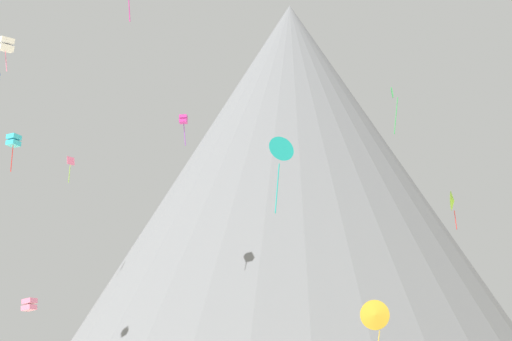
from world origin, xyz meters
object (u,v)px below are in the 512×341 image
(kite_rainbow_high, at_px, (74,163))
(kite_green_high, at_px, (397,101))
(kite_red_mid, at_px, (0,55))
(kite_magenta_high, at_px, (187,120))
(kite_white_high, at_px, (10,45))
(rock_massif, at_px, (295,192))
(kite_pink_low, at_px, (33,305))
(kite_lime_mid, at_px, (456,201))
(kite_gold_low, at_px, (379,316))
(kite_cyan_mid, at_px, (17,141))
(kite_teal_mid, at_px, (284,150))

(kite_rainbow_high, xyz_separation_m, kite_green_high, (38.88, -17.53, 2.13))
(kite_red_mid, relative_size, kite_magenta_high, 0.77)
(kite_white_high, relative_size, kite_green_high, 0.61)
(rock_massif, height_order, kite_rainbow_high, rock_massif)
(kite_green_high, distance_m, kite_magenta_high, 22.85)
(kite_pink_low, distance_m, kite_lime_mid, 43.77)
(rock_massif, bearing_deg, kite_rainbow_high, -151.45)
(kite_gold_low, bearing_deg, kite_green_high, 65.48)
(kite_rainbow_high, xyz_separation_m, kite_cyan_mid, (1.60, -25.88, -4.87))
(kite_pink_low, bearing_deg, kite_green_high, 120.55)
(kite_pink_low, relative_size, kite_green_high, 0.27)
(kite_pink_low, xyz_separation_m, kite_rainbow_high, (-2.95, 21.70, 19.61))
(kite_white_high, xyz_separation_m, kite_gold_low, (31.20, 4.84, -22.36))
(kite_green_high, bearing_deg, kite_gold_low, -151.21)
(kite_white_high, distance_m, kite_cyan_mid, 9.86)
(kite_green_high, relative_size, kite_red_mid, 1.93)
(kite_rainbow_high, bearing_deg, kite_lime_mid, 161.02)
(kite_teal_mid, relative_size, kite_gold_low, 0.85)
(kite_rainbow_high, bearing_deg, kite_magenta_high, 137.50)
(kite_pink_low, height_order, kite_cyan_mid, kite_cyan_mid)
(rock_massif, xyz_separation_m, kite_white_high, (-26.57, -49.45, 1.61))
(kite_lime_mid, xyz_separation_m, kite_cyan_mid, (-43.30, -9.90, 3.61))
(kite_gold_low, distance_m, kite_lime_mid, 20.76)
(kite_gold_low, relative_size, kite_cyan_mid, 1.97)
(rock_massif, distance_m, kite_white_high, 56.16)
(rock_massif, distance_m, kite_red_mid, 61.44)
(kite_pink_low, bearing_deg, kite_lime_mid, 121.70)
(kite_pink_low, height_order, kite_teal_mid, kite_teal_mid)
(kite_gold_low, bearing_deg, rock_massif, 94.70)
(kite_magenta_high, bearing_deg, kite_cyan_mid, -49.69)
(kite_white_high, bearing_deg, kite_red_mid, -108.73)
(kite_cyan_mid, bearing_deg, rock_massif, -95.12)
(kite_white_high, relative_size, kite_rainbow_high, 0.90)
(kite_pink_low, bearing_deg, kite_gold_low, 101.53)
(rock_massif, relative_size, kite_pink_low, 48.21)
(kite_lime_mid, xyz_separation_m, kite_magenta_high, (-28.71, 0.82, 9.30))
(kite_lime_mid, bearing_deg, kite_pink_low, 119.87)
(kite_rainbow_high, xyz_separation_m, kite_magenta_high, (16.19, -15.15, 0.81))
(kite_white_high, height_order, kite_gold_low, kite_white_high)
(kite_rainbow_high, distance_m, kite_cyan_mid, 26.38)
(kite_rainbow_high, bearing_deg, kite_gold_low, 140.68)
(kite_white_high, distance_m, kite_lime_mid, 46.49)
(kite_teal_mid, bearing_deg, rock_massif, -116.66)
(kite_cyan_mid, xyz_separation_m, kite_green_high, (37.28, 8.34, 7.00))
(kite_rainbow_high, height_order, kite_lime_mid, kite_rainbow_high)
(kite_teal_mid, bearing_deg, kite_red_mid, -18.04)
(rock_massif, xyz_separation_m, kite_lime_mid, (15.39, -32.03, -8.23))
(rock_massif, height_order, kite_white_high, rock_massif)
(kite_lime_mid, bearing_deg, kite_green_high, 126.61)
(rock_massif, bearing_deg, kite_red_mid, -113.63)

